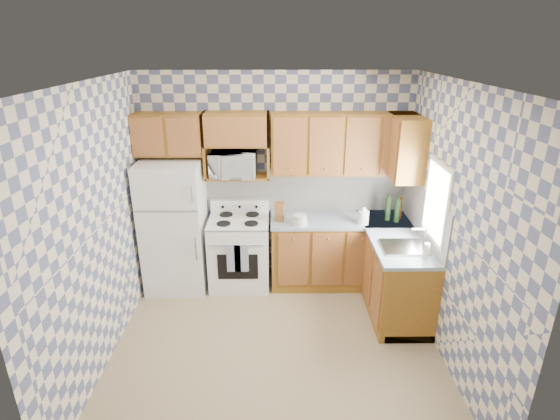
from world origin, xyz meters
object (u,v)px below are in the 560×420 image
object	(u,v)px
refrigerator	(175,226)
stove_body	(240,253)
microwave	(233,164)
electric_kettle	(363,217)

from	to	relation	value
refrigerator	stove_body	xyz separation A→B (m)	(0.80, 0.03, -0.39)
stove_body	microwave	distance (m)	1.16
refrigerator	stove_body	bearing A→B (deg)	1.78
electric_kettle	stove_body	bearing A→B (deg)	174.14
stove_body	microwave	world-z (taller)	microwave
refrigerator	electric_kettle	bearing A→B (deg)	-3.25
microwave	electric_kettle	size ratio (longest dim) A/B	3.30
stove_body	electric_kettle	bearing A→B (deg)	-5.86
refrigerator	stove_body	world-z (taller)	refrigerator
stove_body	electric_kettle	xyz separation A→B (m)	(1.55, -0.16, 0.55)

